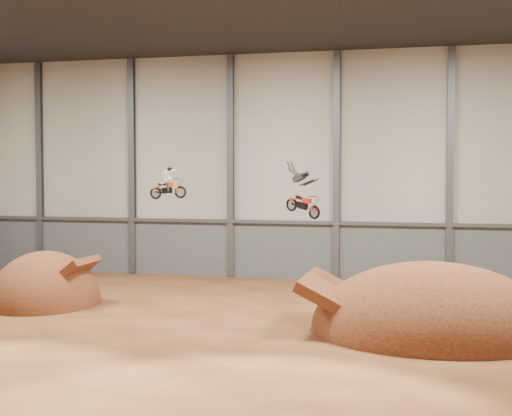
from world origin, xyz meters
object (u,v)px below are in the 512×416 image
Objects in this scene: landing_ramp at (432,332)px; fmx_rider_b at (302,190)px; fmx_rider_a at (168,181)px; takeoff_ramp at (45,304)px.

landing_ramp is 8.20m from fmx_rider_b.
fmx_rider_a is at bearing 171.80° from landing_ramp.
fmx_rider_a reaches higher than takeoff_ramp.
takeoff_ramp is 19.03m from landing_ramp.
fmx_rider_b is at bearing 172.04° from landing_ramp.
landing_ramp reaches higher than takeoff_ramp.
fmx_rider_a is (-12.30, 1.77, 6.24)m from landing_ramp.
fmx_rider_b reaches higher than landing_ramp.
fmx_rider_b is (6.62, -0.98, -0.37)m from fmx_rider_a.
fmx_rider_b reaches higher than fmx_rider_a.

